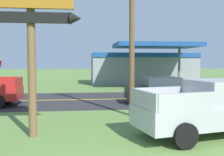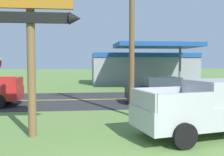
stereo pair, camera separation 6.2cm
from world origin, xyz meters
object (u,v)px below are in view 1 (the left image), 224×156
(utility_pole, at_px, (132,14))
(gas_station, at_px, (142,67))
(pickup_silver_parked_on_lawn, at_px, (210,108))
(car_black_near_lane, at_px, (160,90))

(utility_pole, xyz_separation_m, gas_station, (4.78, 18.27, -2.93))
(gas_station, relative_size, pickup_silver_parked_on_lawn, 2.18)
(utility_pole, distance_m, gas_station, 19.11)
(gas_station, xyz_separation_m, pickup_silver_parked_on_lawn, (-2.68, -21.94, -0.98))
(utility_pole, height_order, gas_station, utility_pole)
(gas_station, distance_m, car_black_near_lane, 14.96)
(gas_station, height_order, pickup_silver_parked_on_lawn, gas_station)
(utility_pole, bearing_deg, pickup_silver_parked_on_lawn, -60.15)
(utility_pole, bearing_deg, car_black_near_lane, 54.73)
(utility_pole, height_order, pickup_silver_parked_on_lawn, utility_pole)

